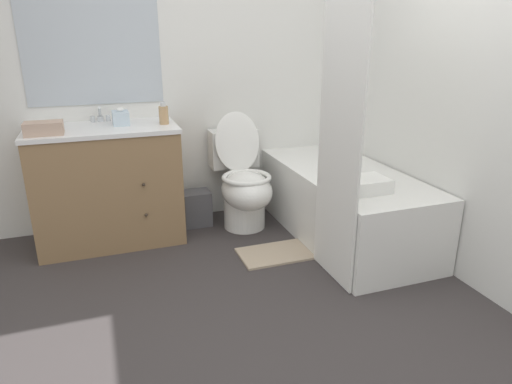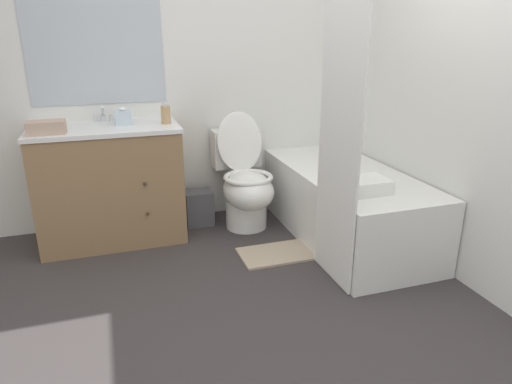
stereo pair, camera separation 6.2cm
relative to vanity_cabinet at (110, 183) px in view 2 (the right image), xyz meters
name	(u,v)px [view 2 (the right image)]	position (x,y,z in m)	size (l,w,h in m)	color
ground_plane	(284,341)	(0.76, -1.57, -0.44)	(14.00, 14.00, 0.00)	#383333
wall_back	(199,64)	(0.76, 0.30, 0.81)	(8.00, 0.06, 2.50)	silver
wall_right	(415,69)	(2.07, -0.65, 0.81)	(0.05, 2.85, 2.50)	silver
vanity_cabinet	(110,183)	(0.00, 0.00, 0.00)	(1.03, 0.59, 0.86)	olive
sink_faucet	(103,116)	(0.00, 0.20, 0.46)	(0.14, 0.12, 0.12)	silver
toilet	(245,185)	(1.01, -0.08, -0.09)	(0.39, 0.68, 0.90)	white
bathtub	(345,204)	(1.67, -0.52, -0.18)	(0.73, 1.60, 0.52)	white
shower_curtain	(340,122)	(1.29, -1.05, 0.56)	(0.01, 0.48, 1.99)	white
wastebasket	(199,208)	(0.66, 0.06, -0.30)	(0.22, 0.19, 0.28)	#4C4C51
tissue_box	(123,117)	(0.14, 0.03, 0.47)	(0.11, 0.15, 0.12)	silver
soap_dispenser	(166,114)	(0.43, -0.04, 0.49)	(0.07, 0.07, 0.16)	tan
hand_towel_folded	(46,127)	(-0.36, -0.15, 0.46)	(0.24, 0.15, 0.08)	tan
bath_towel_folded	(362,186)	(1.52, -0.97, 0.12)	(0.34, 0.22, 0.09)	white
bath_mat	(278,253)	(1.08, -0.66, -0.43)	(0.54, 0.32, 0.02)	tan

